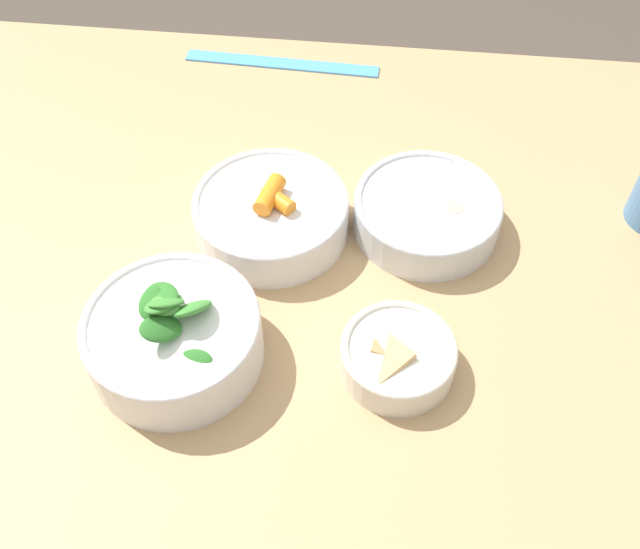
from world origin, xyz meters
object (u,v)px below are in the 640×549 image
bowl_cookies (397,356)px  bowl_beans_hotdog (427,214)px  ruler (282,63)px  bowl_carrots (271,214)px  bowl_greens (174,336)px

bowl_cookies → bowl_beans_hotdog: bearing=82.8°
bowl_beans_hotdog → ruler: size_ratio=0.59×
bowl_beans_hotdog → bowl_carrots: bearing=-171.9°
bowl_carrots → bowl_greens: bearing=-110.4°
bowl_cookies → ruler: bearing=110.8°
bowl_cookies → ruler: 0.60m
bowl_greens → ruler: 0.57m
bowl_carrots → bowl_beans_hotdog: 0.20m
bowl_beans_hotdog → ruler: (-0.24, 0.34, -0.02)m
bowl_carrots → bowl_beans_hotdog: (0.20, 0.03, -0.01)m
bowl_greens → bowl_beans_hotdog: bearing=40.3°
bowl_carrots → bowl_greens: (-0.08, -0.20, 0.01)m
bowl_cookies → ruler: (-0.21, 0.56, -0.02)m
bowl_carrots → ruler: 0.37m
bowl_greens → bowl_beans_hotdog: (0.27, 0.23, -0.01)m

